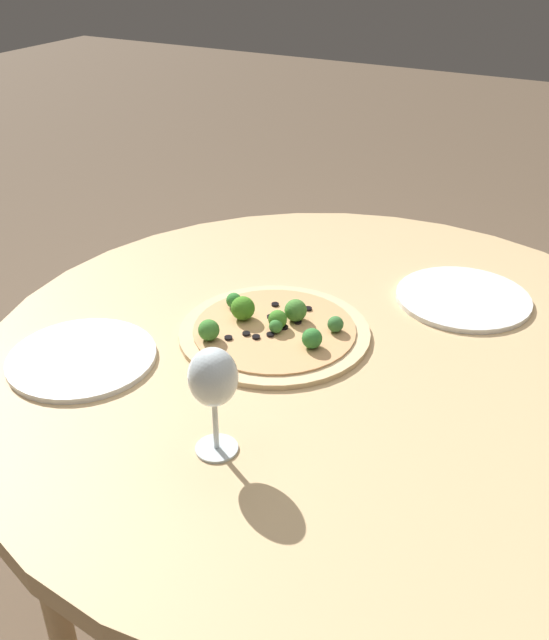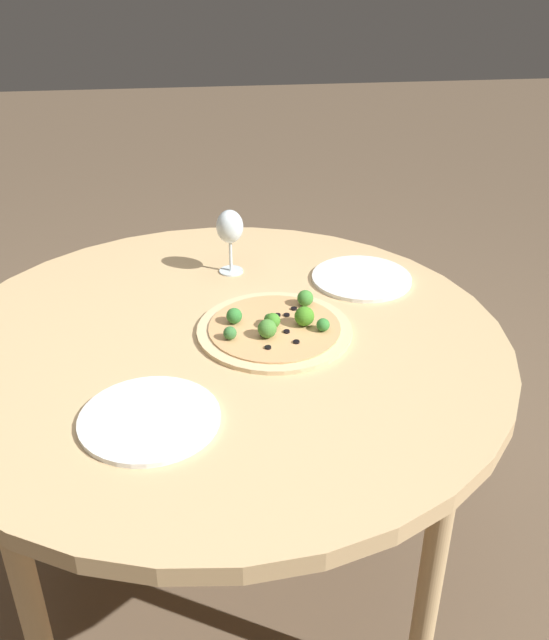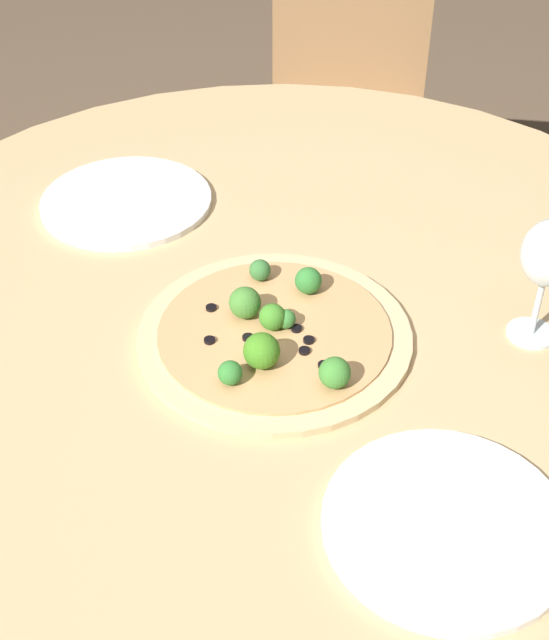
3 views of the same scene
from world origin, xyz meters
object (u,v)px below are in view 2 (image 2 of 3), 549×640
(wine_glass, at_px, (230,229))
(plate_near, at_px, (149,419))
(pizza, at_px, (276,327))
(plate_far, at_px, (362,278))

(wine_glass, relative_size, plate_near, 0.65)
(pizza, height_order, wine_glass, wine_glass)
(pizza, relative_size, plate_far, 1.37)
(pizza, xyz_separation_m, wine_glass, (-0.31, -0.08, 0.11))
(plate_near, bearing_deg, pizza, 137.45)
(pizza, xyz_separation_m, plate_far, (-0.23, 0.24, -0.01))
(pizza, bearing_deg, plate_far, 133.01)
(wine_glass, distance_m, plate_near, 0.63)
(pizza, relative_size, wine_glass, 2.05)
(wine_glass, bearing_deg, plate_far, 75.37)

